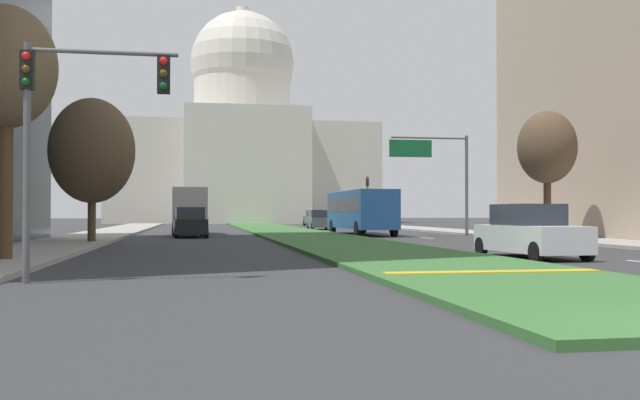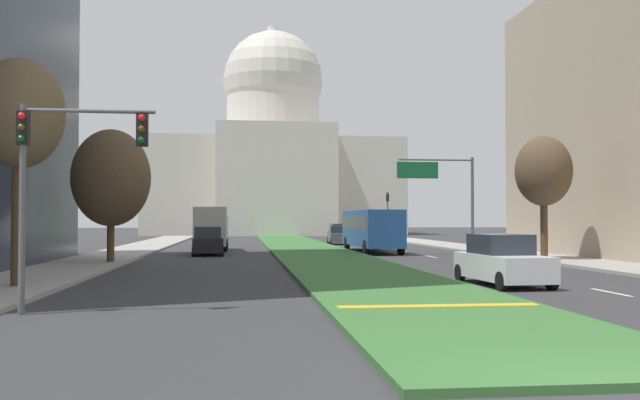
# 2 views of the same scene
# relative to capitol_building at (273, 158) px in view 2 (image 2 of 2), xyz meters

# --- Properties ---
(ground_plane) EXTENTS (260.00, 260.00, 0.00)m
(ground_plane) POSITION_rel_capitol_building_xyz_m (0.00, -48.29, -11.75)
(ground_plane) COLOR #333335
(grass_median) EXTENTS (5.71, 88.25, 0.14)m
(grass_median) POSITION_rel_capitol_building_xyz_m (0.00, -53.20, -11.68)
(grass_median) COLOR #386B33
(grass_median) RESTS_ON ground_plane
(median_curb_nose) EXTENTS (5.14, 0.50, 0.04)m
(median_curb_nose) POSITION_rel_capitol_building_xyz_m (0.00, -89.20, -11.59)
(median_curb_nose) COLOR gold
(median_curb_nose) RESTS_ON grass_median
(lane_dashes_right) EXTENTS (0.16, 41.14, 0.01)m
(lane_dashes_right) POSITION_rel_capitol_building_xyz_m (6.83, -65.47, -11.75)
(lane_dashes_right) COLOR silver
(lane_dashes_right) RESTS_ON ground_plane
(sidewalk_left) EXTENTS (4.00, 88.25, 0.15)m
(sidewalk_left) POSITION_rel_capitol_building_xyz_m (-12.81, -58.10, -11.68)
(sidewalk_left) COLOR #9E9991
(sidewalk_left) RESTS_ON ground_plane
(sidewalk_right) EXTENTS (4.00, 88.25, 0.15)m
(sidewalk_right) POSITION_rel_capitol_building_xyz_m (12.81, -58.10, -11.68)
(sidewalk_right) COLOR #9E9991
(sidewalk_right) RESTS_ON ground_plane
(capitol_building) EXTENTS (37.95, 23.22, 32.23)m
(capitol_building) POSITION_rel_capitol_building_xyz_m (0.00, 0.00, 0.00)
(capitol_building) COLOR beige
(capitol_building) RESTS_ON ground_plane
(traffic_light_near_left) EXTENTS (3.34, 0.35, 5.20)m
(traffic_light_near_left) POSITION_rel_capitol_building_xyz_m (-9.47, -88.42, -7.96)
(traffic_light_near_left) COLOR #515456
(traffic_light_near_left) RESTS_ON ground_plane
(traffic_light_far_right) EXTENTS (0.28, 0.35, 5.20)m
(traffic_light_far_right) POSITION_rel_capitol_building_xyz_m (10.31, -35.30, -8.44)
(traffic_light_far_right) COLOR #515456
(traffic_light_far_right) RESTS_ON ground_plane
(overhead_guide_sign) EXTENTS (5.28, 0.20, 6.50)m
(overhead_guide_sign) POSITION_rel_capitol_building_xyz_m (8.58, -61.31, -7.12)
(overhead_guide_sign) COLOR #515456
(overhead_guide_sign) RESTS_ON ground_plane
(street_tree_left_near) EXTENTS (2.94, 2.94, 7.72)m
(street_tree_left_near) POSITION_rel_capitol_building_xyz_m (-12.30, -82.25, -5.97)
(street_tree_left_near) COLOR #4C3823
(street_tree_left_near) RESTS_ON ground_plane
(street_tree_left_mid) EXTENTS (4.02, 4.02, 7.00)m
(street_tree_left_mid) POSITION_rel_capitol_building_xyz_m (-11.63, -69.45, -7.29)
(street_tree_left_mid) COLOR #4C3823
(street_tree_left_mid) RESTS_ON ground_plane
(street_tree_right_mid) EXTENTS (3.11, 3.11, 6.95)m
(street_tree_right_mid) POSITION_rel_capitol_building_xyz_m (11.72, -69.62, -6.80)
(street_tree_right_mid) COLOR #4C3823
(street_tree_right_mid) RESTS_ON ground_plane
(sedan_lead_stopped) EXTENTS (2.19, 4.73, 1.81)m
(sedan_lead_stopped) POSITION_rel_capitol_building_xyz_m (4.28, -82.46, -10.91)
(sedan_lead_stopped) COLOR silver
(sedan_lead_stopped) RESTS_ON ground_plane
(sedan_midblock) EXTENTS (2.22, 4.75, 1.84)m
(sedan_midblock) POSITION_rel_capitol_building_xyz_m (-7.10, -60.65, -10.90)
(sedan_midblock) COLOR black
(sedan_midblock) RESTS_ON ground_plane
(sedan_distant) EXTENTS (2.09, 4.44, 1.72)m
(sedan_distant) POSITION_rel_capitol_building_xyz_m (4.05, -42.85, -10.95)
(sedan_distant) COLOR #4C5156
(sedan_distant) RESTS_ON ground_plane
(sedan_far_horizon) EXTENTS (2.09, 4.67, 1.80)m
(sedan_far_horizon) POSITION_rel_capitol_building_xyz_m (6.45, -26.17, -10.92)
(sedan_far_horizon) COLOR #4C5156
(sedan_far_horizon) RESTS_ON ground_plane
(box_truck_delivery) EXTENTS (2.40, 6.40, 3.20)m
(box_truck_delivery) POSITION_rel_capitol_building_xyz_m (-7.11, -54.44, -10.08)
(box_truck_delivery) COLOR navy
(box_truck_delivery) RESTS_ON ground_plane
(city_bus) EXTENTS (2.62, 11.00, 2.95)m
(city_bus) POSITION_rel_capitol_building_xyz_m (4.29, -57.69, -9.99)
(city_bus) COLOR #1E4C8C
(city_bus) RESTS_ON ground_plane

